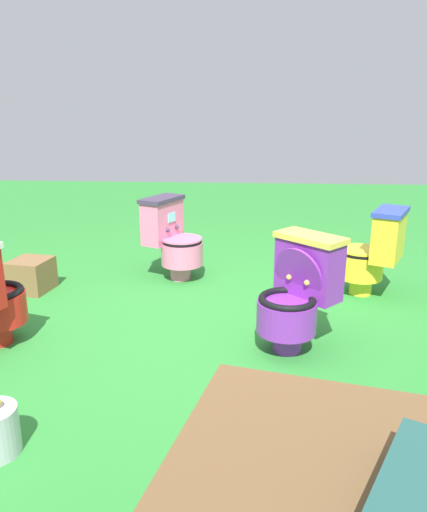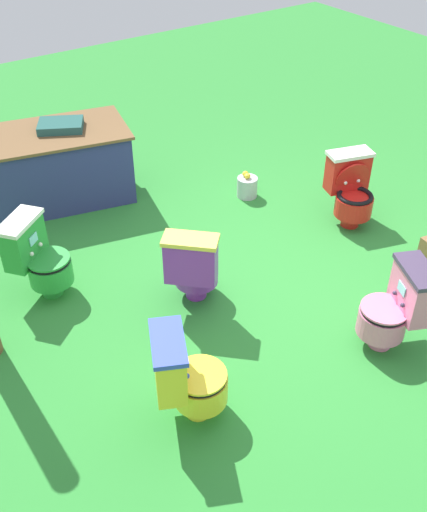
% 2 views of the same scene
% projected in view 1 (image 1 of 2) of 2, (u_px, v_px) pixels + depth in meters
% --- Properties ---
extents(ground, '(14.00, 14.00, 0.00)m').
position_uv_depth(ground, '(202.00, 330.00, 3.43)').
color(ground, '#2D8433').
extents(toilet_pink, '(0.62, 0.57, 0.73)m').
position_uv_depth(toilet_pink, '(173.00, 238.00, 4.38)').
color(toilet_pink, pink).
rests_on(toilet_pink, ground).
extents(toilet_yellow, '(0.62, 0.57, 0.73)m').
position_uv_depth(toilet_yellow, '(373.00, 252.00, 3.96)').
color(toilet_yellow, yellow).
rests_on(toilet_yellow, ground).
extents(toilet_purple, '(0.63, 0.63, 0.73)m').
position_uv_depth(toilet_purple, '(297.00, 292.00, 3.08)').
color(toilet_purple, purple).
rests_on(toilet_purple, ground).
extents(small_crate, '(0.35, 0.36, 0.27)m').
position_uv_depth(small_crate, '(31.00, 275.00, 4.13)').
color(small_crate, brown).
rests_on(small_crate, ground).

